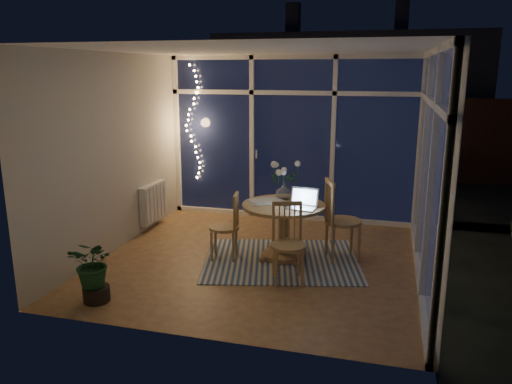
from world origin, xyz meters
TOP-DOWN VIEW (x-y plane):
  - floor at (0.00, 0.00)m, footprint 4.00×4.00m
  - ceiling at (0.00, 0.00)m, footprint 4.00×4.00m
  - wall_back at (0.00, 2.00)m, footprint 4.00×0.04m
  - wall_front at (0.00, -2.00)m, footprint 4.00×0.04m
  - wall_left at (-2.00, 0.00)m, footprint 0.04×4.00m
  - wall_right at (2.00, 0.00)m, footprint 0.04×4.00m
  - window_wall_back at (0.00, 1.96)m, footprint 4.00×0.10m
  - window_wall_right at (1.96, 0.00)m, footprint 0.10×4.00m
  - radiator at (-1.94, 0.90)m, footprint 0.10×0.70m
  - fairy_lights at (-1.65, 1.88)m, footprint 0.24×0.10m
  - garden_patio at (0.50, 5.00)m, footprint 12.00×6.00m
  - garden_fence at (0.00, 5.50)m, footprint 11.00×0.08m
  - neighbour_roof at (0.30, 8.50)m, footprint 7.00×3.00m
  - garden_shrubs at (-0.80, 3.40)m, footprint 0.90×0.90m
  - rug at (0.26, 0.05)m, footprint 2.26×1.97m
  - dining_table at (0.26, 0.15)m, footprint 1.27×1.27m
  - chair_left at (-0.47, -0.06)m, footprint 0.47×0.47m
  - chair_right at (1.00, 0.32)m, footprint 0.63×0.63m
  - chair_front at (0.47, -0.58)m, footprint 0.54×0.54m
  - laptop at (0.51, 0.02)m, footprint 0.39×0.35m
  - flower_vase at (0.21, 0.40)m, footprint 0.24×0.24m
  - bowl at (0.48, 0.32)m, footprint 0.18×0.18m
  - newspapers at (0.01, 0.21)m, footprint 0.51×0.47m
  - phone at (0.33, 0.07)m, footprint 0.13×0.11m
  - potted_plant at (-1.38, -1.58)m, footprint 0.55×0.48m

SIDE VIEW (x-z plane):
  - garden_patio at x=0.50m, z-range -0.11..-0.01m
  - floor at x=0.00m, z-range 0.00..0.00m
  - rug at x=0.26m, z-range 0.00..0.01m
  - dining_table at x=0.26m, z-range 0.00..0.72m
  - potted_plant at x=-1.38m, z-range 0.00..0.76m
  - radiator at x=-1.94m, z-range 0.11..0.69m
  - chair_left at x=-0.47m, z-range 0.00..0.88m
  - garden_shrubs at x=-0.80m, z-range 0.00..0.90m
  - chair_front at x=0.47m, z-range 0.00..0.93m
  - chair_right at x=1.00m, z-range 0.00..1.06m
  - phone at x=0.33m, z-range 0.72..0.73m
  - newspapers at x=0.01m, z-range 0.72..0.74m
  - bowl at x=0.48m, z-range 0.72..0.76m
  - flower_vase at x=0.21m, z-range 0.72..0.93m
  - laptop at x=0.51m, z-range 0.72..0.98m
  - garden_fence at x=0.00m, z-range 0.00..1.80m
  - wall_back at x=0.00m, z-range 0.00..2.60m
  - wall_front at x=0.00m, z-range 0.00..2.60m
  - wall_left at x=-2.00m, z-range 0.00..2.60m
  - wall_right at x=2.00m, z-range 0.00..2.60m
  - window_wall_back at x=0.00m, z-range 0.00..2.60m
  - window_wall_right at x=1.96m, z-range 0.00..2.60m
  - fairy_lights at x=-1.65m, z-range 0.60..2.45m
  - neighbour_roof at x=0.30m, z-range 1.10..3.30m
  - ceiling at x=0.00m, z-range 2.60..2.60m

